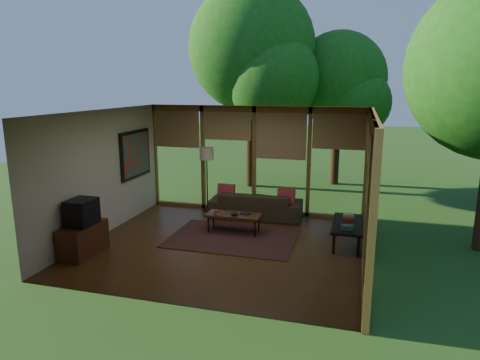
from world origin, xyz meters
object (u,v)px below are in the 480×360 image
(media_cabinet, at_px, (83,240))
(television, at_px, (82,212))
(sofa, at_px, (256,205))
(coffee_table, at_px, (234,216))
(floor_lamp, at_px, (207,157))
(side_console, at_px, (348,225))

(media_cabinet, relative_size, television, 1.82)
(sofa, xyz_separation_m, coffee_table, (-0.22, -1.21, 0.07))
(sofa, xyz_separation_m, floor_lamp, (-1.36, 0.26, 1.08))
(sofa, bearing_deg, television, 48.81)
(sofa, height_order, side_console, sofa)
(floor_lamp, bearing_deg, television, -110.19)
(television, height_order, side_console, television)
(television, height_order, coffee_table, television)
(media_cabinet, distance_m, floor_lamp, 3.84)
(sofa, xyz_separation_m, side_console, (2.22, -1.26, 0.09))
(floor_lamp, bearing_deg, media_cabinet, -110.48)
(sofa, xyz_separation_m, television, (-2.63, -3.19, 0.53))
(sofa, relative_size, floor_lamp, 1.34)
(television, relative_size, side_console, 0.39)
(floor_lamp, bearing_deg, side_console, -22.93)
(floor_lamp, height_order, side_console, floor_lamp)
(sofa, xyz_separation_m, media_cabinet, (-2.65, -3.19, -0.02))
(floor_lamp, xyz_separation_m, coffee_table, (1.14, -1.46, -1.01))
(coffee_table, bearing_deg, media_cabinet, -140.81)
(floor_lamp, bearing_deg, coffee_table, -52.01)
(sofa, bearing_deg, floor_lamp, -12.34)
(side_console, bearing_deg, sofa, 150.45)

